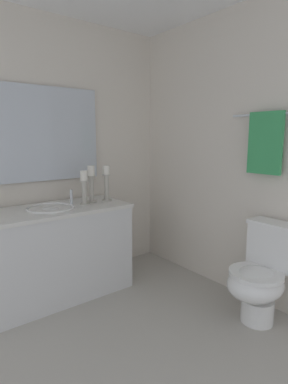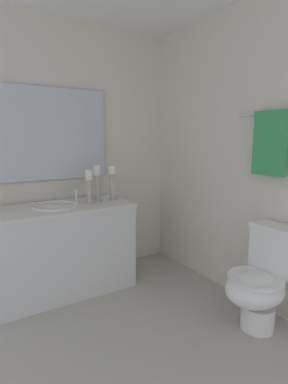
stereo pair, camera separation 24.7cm
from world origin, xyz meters
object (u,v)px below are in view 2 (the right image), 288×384
Objects in this scene: towel_bar at (273,113)px; towel_near_vanity at (270,143)px; candle_holder_short at (97,182)px; toilet at (261,281)px; mirror at (43,134)px; candle_holder_mid at (89,186)px; candle_holder_tall at (112,182)px; vanity_cabinet at (58,250)px; sink_basin at (56,211)px.

towel_bar is 0.22m from towel_near_vanity.
candle_holder_short is 0.45× the size of toilet.
candle_holder_mid is at bearing 43.39° from mirror.
towel_bar is at bearing 90.00° from towel_near_vanity.
candle_holder_tall is 0.52× the size of towel_bar.
candle_holder_mid is (0.03, -0.24, -0.02)m from candle_holder_tall.
towel_near_vanity is (0.00, -0.02, -0.22)m from towel_bar.
mirror reaches higher than toilet.
candle_holder_short is at bearing -101.05° from candle_holder_tall.
candle_holder_mid is at bearing -149.27° from toilet.
vanity_cabinet is at bearing -91.21° from candle_holder_tall.
candle_holder_tall is 0.44× the size of toilet.
towel_near_vanity is at bearing 127.94° from toilet.
candle_holder_mid is 0.48× the size of towel_bar.
candle_holder_mid is at bearing 82.82° from sink_basin.
toilet is at bearing 30.73° from candle_holder_mid.
vanity_cabinet is at bearing -132.18° from towel_bar.
candle_holder_short is 1.59m from towel_bar.
sink_basin is at bearing 0.20° from mirror.
mirror is 2.53× the size of towel_near_vanity.
sink_basin is 0.36m from candle_holder_mid.
vanity_cabinet is at bearing -132.59° from towel_near_vanity.
towel_near_vanity is at bearing 36.30° from candle_holder_short.
vanity_cabinet is 0.79m from candle_holder_tall.
mirror is (-0.28, -0.00, 0.66)m from sink_basin.
mirror reaches higher than candle_holder_short.
vanity_cabinet is at bearing -0.01° from mirror.
towel_near_vanity reaches higher than sink_basin.
candle_holder_tall is 0.69× the size of towel_near_vanity.
toilet is (1.33, 1.07, -0.39)m from sink_basin.
sink_basin is at bearing -141.24° from toilet.
mirror is (-0.28, 0.00, 1.01)m from vanity_cabinet.
mirror is 1.93m from towel_near_vanity.
towel_near_vanity reaches higher than toilet.
sink_basin is (-0.00, 0.00, 0.36)m from vanity_cabinet.
candle_holder_mid is at bearing 82.85° from vanity_cabinet.
toilet is at bearing 21.64° from candle_holder_tall.
candle_holder_mid is 0.40× the size of toilet.
sink_basin is 0.84× the size of towel_near_vanity.
candle_holder_mid is at bearing -61.60° from candle_holder_short.
sink_basin is 0.46m from candle_holder_short.
vanity_cabinet is 2.09m from towel_bar.
sink_basin is 1.82m from towel_near_vanity.
toilet is 1.57× the size of towel_near_vanity.
towel_near_vanity is (1.16, 0.73, 0.37)m from candle_holder_tall.
vanity_cabinet is at bearing -87.62° from candle_holder_short.
mirror is 0.76m from candle_holder_tall.
toilet is at bearing 38.79° from vanity_cabinet.
mirror is 4.01× the size of candle_holder_mid.
candle_holder_mid is (0.04, 0.30, 0.20)m from sink_basin.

